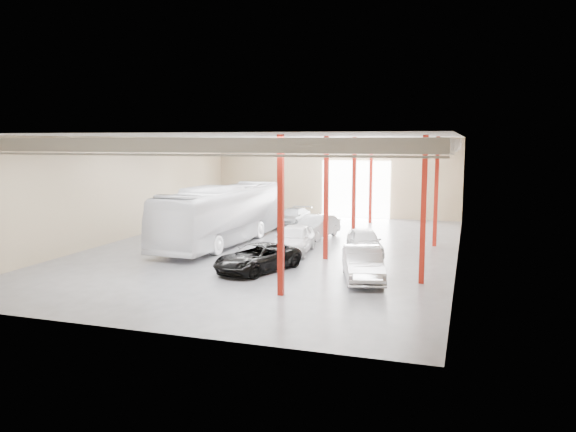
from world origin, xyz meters
The scene contains 8 objects.
depot_shell centered at (0.13, 0.48, 4.98)m, with size 22.12×32.12×7.06m.
coach_bus centered at (-3.86, 0.72, 1.91)m, with size 3.21×13.74×3.83m, color white.
black_sedan centered at (1.17, -6.05, 0.71)m, with size 2.37×5.14×1.43m, color black.
car_row_a centered at (1.53, -0.85, 0.85)m, with size 2.01×5.00×1.70m, color silver.
car_row_b centered at (1.44, 4.50, 0.80)m, with size 1.70×4.87×1.60m, color #ADAEB2.
car_row_c centered at (-1.90, 9.70, 0.68)m, with size 1.91×4.71×1.37m, color slate.
car_right_near centered at (6.73, -6.25, 0.81)m, with size 1.71×4.90×1.62m, color silver.
car_right_far centered at (5.67, 0.00, 0.77)m, with size 1.83×4.54×1.55m, color silver.
Camera 1 is at (11.50, -32.70, 6.73)m, focal length 35.00 mm.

